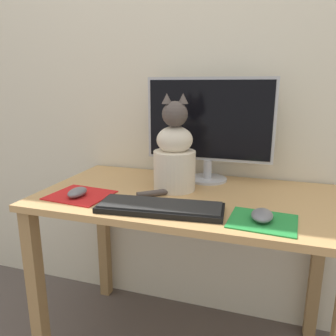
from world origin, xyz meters
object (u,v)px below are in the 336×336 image
at_px(monitor, 209,125).
at_px(computer_mouse_right, 262,215).
at_px(cat, 174,155).
at_px(keyboard, 160,207).
at_px(computer_mouse_left, 77,192).

relative_size(monitor, computer_mouse_right, 5.30).
xyz_separation_m(monitor, cat, (-0.10, -0.17, -0.10)).
distance_m(monitor, keyboard, 0.47).
bearing_deg(monitor, keyboard, -101.26).
bearing_deg(monitor, computer_mouse_right, -57.63).
relative_size(computer_mouse_right, cat, 0.27).
bearing_deg(computer_mouse_left, keyboard, -5.15).
bearing_deg(keyboard, computer_mouse_left, 169.26).
bearing_deg(monitor, computer_mouse_left, -138.27).
height_order(monitor, computer_mouse_right, monitor).
distance_m(monitor, computer_mouse_right, 0.51).
xyz_separation_m(keyboard, cat, (-0.02, 0.23, 0.13)).
bearing_deg(cat, computer_mouse_left, -166.17).
height_order(monitor, cat, monitor).
relative_size(keyboard, cat, 1.15).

